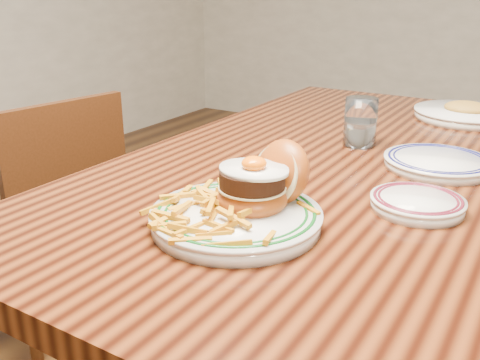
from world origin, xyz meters
The scene contains 7 objects.
table centered at (0.00, 0.00, 0.66)m, with size 0.85×1.60×0.75m.
chair_left centered at (-0.83, -0.17, 0.45)m, with size 0.44×0.44×0.83m.
main_plate centered at (0.02, -0.43, 0.79)m, with size 0.29×0.31×0.14m.
side_plate centered at (0.26, -0.22, 0.76)m, with size 0.17×0.17×0.03m.
rear_plate centered at (0.23, 0.04, 0.76)m, with size 0.24×0.24×0.03m.
water_glass centered at (0.02, 0.12, 0.80)m, with size 0.08×0.08×0.12m.
far_plate centered at (0.20, 0.55, 0.77)m, with size 0.30×0.30×0.05m.
Camera 1 is at (0.45, -1.14, 1.14)m, focal length 40.00 mm.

